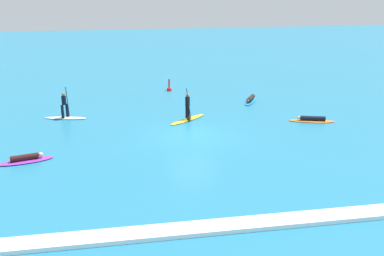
{
  "coord_description": "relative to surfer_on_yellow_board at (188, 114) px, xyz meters",
  "views": [
    {
      "loc": [
        -4.23,
        -24.4,
        8.84
      ],
      "look_at": [
        0.0,
        0.0,
        0.5
      ],
      "focal_mm": 41.44,
      "sensor_mm": 36.0,
      "label": 1
    }
  ],
  "objects": [
    {
      "name": "ground_plane",
      "position": [
        -0.25,
        -3.13,
        -0.45
      ],
      "size": [
        120.0,
        120.0,
        0.0
      ],
      "primitive_type": "plane",
      "color": "teal",
      "rests_on": "ground"
    },
    {
      "name": "surfer_on_yellow_board",
      "position": [
        0.0,
        0.0,
        0.0
      ],
      "size": [
        2.83,
        2.41,
        2.19
      ],
      "rotation": [
        0.0,
        0.0,
        3.81
      ],
      "color": "yellow",
      "rests_on": "ground_plane"
    },
    {
      "name": "surfer_on_purple_board",
      "position": [
        -9.26,
        -5.54,
        -0.32
      ],
      "size": [
        2.81,
        1.41,
        0.4
      ],
      "rotation": [
        0.0,
        0.0,
        0.25
      ],
      "color": "purple",
      "rests_on": "ground_plane"
    },
    {
      "name": "surfer_on_blue_board",
      "position": [
        5.45,
        3.71,
        -0.28
      ],
      "size": [
        1.78,
        2.43,
        0.44
      ],
      "rotation": [
        0.0,
        0.0,
        4.18
      ],
      "color": "#1E8CD1",
      "rests_on": "ground_plane"
    },
    {
      "name": "surfer_on_white_board",
      "position": [
        -7.98,
        1.72,
        -0.01
      ],
      "size": [
        2.87,
        1.19,
        2.15
      ],
      "rotation": [
        0.0,
        0.0,
        6.06
      ],
      "color": "white",
      "rests_on": "ground_plane"
    },
    {
      "name": "surfer_on_orange_board",
      "position": [
        7.97,
        -1.68,
        -0.32
      ],
      "size": [
        3.03,
        1.47,
        0.37
      ],
      "rotation": [
        0.0,
        0.0,
        2.87
      ],
      "color": "orange",
      "rests_on": "ground_plane"
    },
    {
      "name": "marker_buoy",
      "position": [
        -0.2,
        8.3,
        -0.27
      ],
      "size": [
        0.41,
        0.41,
        1.09
      ],
      "color": "red",
      "rests_on": "ground_plane"
    },
    {
      "name": "wave_crest",
      "position": [
        -0.25,
        -13.48,
        -0.36
      ],
      "size": [
        17.63,
        0.9,
        0.18
      ],
      "primitive_type": "cube",
      "color": "white",
      "rests_on": "ground_plane"
    }
  ]
}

